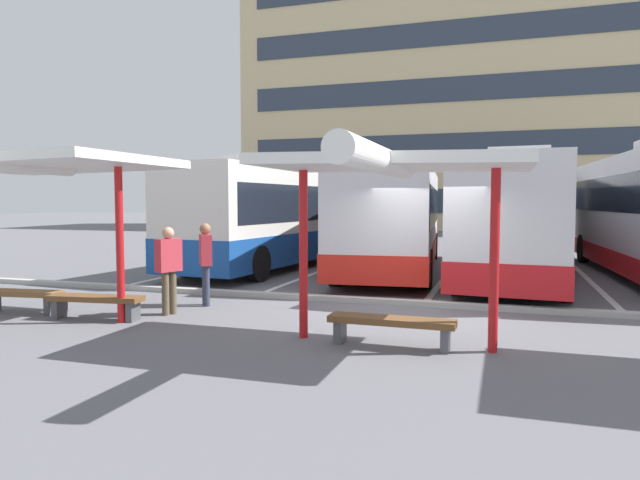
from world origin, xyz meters
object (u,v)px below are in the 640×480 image
Objects in this scene: bench_1 at (96,301)px; waiting_passenger_1 at (169,264)px; bench_0 at (22,296)px; bench_2 at (391,325)px; waiting_passenger_2 at (206,258)px; coach_bus_0 at (280,218)px; waiting_shelter_1 at (391,167)px; coach_bus_1 at (394,219)px; coach_bus_2 at (523,219)px; waiting_shelter_0 at (38,166)px.

waiting_passenger_1 is (1.05, 0.83, 0.65)m from bench_1.
bench_0 is at bearing -164.78° from waiting_passenger_1.
waiting_passenger_2 is at bearing 153.49° from bench_2.
waiting_shelter_1 is (5.64, -9.58, 1.06)m from coach_bus_0.
waiting_shelter_1 is at bearing -90.00° from bench_2.
coach_bus_1 is (3.87, 0.10, -0.02)m from coach_bus_0.
bench_0 is 3.02m from waiting_passenger_1.
coach_bus_1 reaches higher than waiting_passenger_2.
bench_1 is (-3.86, -9.31, -1.28)m from coach_bus_1.
coach_bus_2 is (3.86, -0.23, 0.05)m from coach_bus_1.
waiting_passenger_1 is at bearing -100.36° from waiting_passenger_2.
coach_bus_2 is 6.53× the size of bench_1.
waiting_passenger_2 is (-2.61, -7.40, -0.61)m from coach_bus_1.
waiting_passenger_1 is (-4.57, 1.20, -1.71)m from waiting_shelter_1.
bench_1 is 1.08× the size of waiting_passenger_1.
coach_bus_1 is 6.62× the size of bench_0.
bench_2 is at bearing -2.80° from bench_1.
waiting_shelter_0 is 2.96× the size of waiting_passenger_2.
coach_bus_1 is 3.87m from coach_bus_2.
waiting_shelter_1 is 2.55× the size of waiting_passenger_1.
bench_2 is (-0.00, 0.10, -2.36)m from waiting_shelter_1.
bench_1 is 0.42× the size of waiting_shelter_1.
bench_2 is at bearing -26.51° from waiting_passenger_2.
bench_2 is (5.64, -9.49, -1.31)m from coach_bus_0.
waiting_passenger_2 is at bearing 56.90° from bench_1.
waiting_passenger_1 is 1.10m from waiting_passenger_2.
waiting_shelter_1 is (-2.10, -9.45, 1.03)m from coach_bus_2.
coach_bus_1 is 0.91× the size of coach_bus_2.
coach_bus_1 is 9.83m from bench_2.
coach_bus_0 is at bearing 179.04° from coach_bus_2.
bench_0 is 1.80m from bench_1.
bench_0 is at bearing 176.73° from waiting_shelter_1.
waiting_passenger_2 is (1.24, 1.91, 0.67)m from bench_1.
waiting_shelter_0 reaches higher than waiting_passenger_1.
bench_0 and bench_2 have the same top height.
bench_0 is at bearing -101.01° from coach_bus_0.
waiting_passenger_2 is at bearing 79.64° from waiting_passenger_1.
waiting_passenger_1 is (-6.67, -8.26, -0.68)m from coach_bus_2.
coach_bus_0 is 11.17m from waiting_shelter_1.
coach_bus_1 is 10.93m from bench_0.
bench_1 is 2.37m from waiting_passenger_2.
waiting_shelter_0 is (-0.88, -9.56, 1.19)m from coach_bus_0.
waiting_shelter_0 is at bearing -132.43° from coach_bus_2.
bench_0 is at bearing 178.32° from bench_1.
coach_bus_1 is at bearing 176.61° from coach_bus_2.
coach_bus_0 reaches higher than bench_0.
waiting_passenger_2 is (1.26, -7.30, -0.63)m from coach_bus_0.
coach_bus_0 reaches higher than waiting_passenger_1.
bench_2 is at bearing -102.65° from coach_bus_2.
waiting_passenger_1 is at bearing -128.95° from coach_bus_2.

